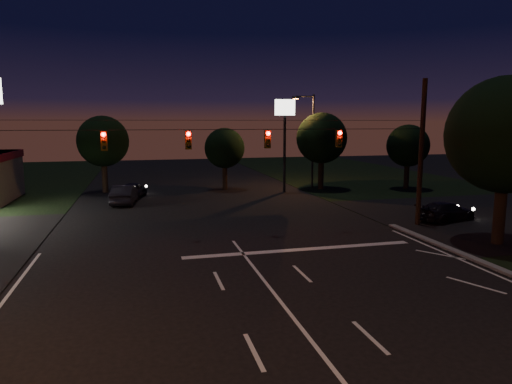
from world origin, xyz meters
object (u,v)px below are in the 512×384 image
object	(u,v)px
utility_pole_right	(417,225)
car_cross	(446,211)
car_oncoming_b	(125,194)
tree_right_near	(504,136)
car_oncoming_a	(133,190)

from	to	relation	value
utility_pole_right	car_cross	world-z (taller)	utility_pole_right
utility_pole_right	car_oncoming_b	bearing A→B (deg)	145.77
tree_right_near	car_oncoming_b	size ratio (longest dim) A/B	1.92
car_cross	car_oncoming_b	bearing A→B (deg)	44.01
utility_pole_right	car_oncoming_a	xyz separation A→B (m)	(-17.44, 15.28, 0.67)
tree_right_near	car_oncoming_a	bearing A→B (deg)	133.32
tree_right_near	car_cross	size ratio (longest dim) A/B	2.01
tree_right_near	car_oncoming_a	distance (m)	28.10
utility_pole_right	car_oncoming_a	distance (m)	23.20
utility_pole_right	car_oncoming_a	bearing A→B (deg)	138.78
car_oncoming_a	car_cross	distance (m)	24.74
car_oncoming_b	car_cross	world-z (taller)	car_oncoming_b
car_oncoming_a	tree_right_near	bearing A→B (deg)	148.26
car_oncoming_a	car_oncoming_b	bearing A→B (deg)	93.27
car_oncoming_a	car_cross	bearing A→B (deg)	158.53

